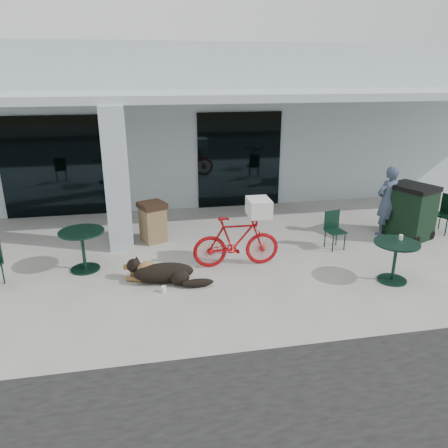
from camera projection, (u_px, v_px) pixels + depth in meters
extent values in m
plane|color=#B3B0A9|center=(203.00, 289.00, 8.01)|extent=(80.00, 80.00, 0.00)
cube|color=silver|center=(167.00, 117.00, 15.12)|extent=(22.00, 7.00, 4.50)
cube|color=black|center=(56.00, 167.00, 11.60)|extent=(2.80, 0.06, 2.70)
cube|color=black|center=(239.00, 160.00, 12.48)|extent=(2.40, 0.06, 2.70)
cube|color=silver|center=(117.00, 180.00, 9.35)|extent=(0.50, 0.50, 3.12)
cube|color=silver|center=(179.00, 96.00, 10.27)|extent=(22.00, 2.80, 0.18)
imported|color=#AC0D12|center=(236.00, 242.00, 8.79)|extent=(1.77, 0.54, 1.06)
cube|color=white|center=(259.00, 207.00, 8.63)|extent=(0.45, 0.59, 0.34)
cylinder|color=white|center=(164.00, 289.00, 7.88)|extent=(0.12, 0.12, 0.11)
imported|color=#38485F|center=(387.00, 201.00, 10.38)|extent=(0.70, 0.55, 1.69)
cylinder|color=white|center=(401.00, 237.00, 8.18)|extent=(0.08, 0.08, 0.10)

